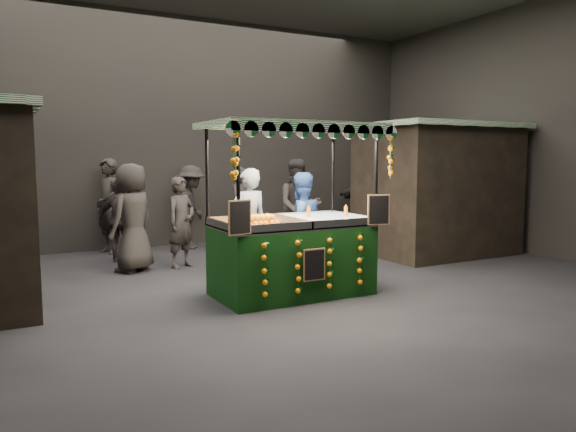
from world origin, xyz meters
TOP-DOWN VIEW (x-y plane):
  - ground at (0.00, 0.00)m, footprint 12.00×12.00m
  - market_hall at (0.00, 0.00)m, footprint 12.10×10.10m
  - neighbour_stall_right at (4.40, 1.50)m, footprint 3.00×2.20m
  - juice_stall at (0.22, -0.13)m, footprint 2.47×1.45m
  - vendor_grey at (0.05, 1.03)m, footprint 0.69×0.50m
  - vendor_blue at (0.84, 0.77)m, footprint 0.83×0.65m
  - shopper_0 at (-0.58, 2.50)m, footprint 0.69×0.61m
  - shopper_1 at (1.97, 2.83)m, footprint 1.10×0.97m
  - shopper_2 at (-1.41, 3.52)m, footprint 0.94×0.88m
  - shopper_3 at (0.20, 4.36)m, footprint 1.20×1.31m
  - shopper_4 at (-1.41, 2.54)m, footprint 1.07×1.01m
  - shopper_5 at (4.50, 3.97)m, footprint 1.18×1.82m
  - shopper_6 at (-1.44, 4.60)m, footprint 0.69×0.82m
  - shopper_7 at (1.03, 3.59)m, footprint 0.76×0.71m

SIDE VIEW (x-z plane):
  - ground at x=0.00m, z-range 0.00..0.00m
  - juice_stall at x=0.22m, z-range -0.46..1.94m
  - shopper_2 at x=-1.41m, z-range 0.00..1.56m
  - shopper_0 at x=-0.58m, z-range 0.00..1.60m
  - vendor_blue at x=0.84m, z-range 0.00..1.70m
  - shopper_7 at x=1.03m, z-range 0.00..1.74m
  - vendor_grey at x=0.05m, z-range 0.00..1.76m
  - shopper_3 at x=0.20m, z-range 0.00..1.77m
  - shopper_4 at x=-1.41m, z-range 0.00..1.84m
  - shopper_5 at x=4.50m, z-range 0.00..1.87m
  - shopper_1 at x=1.97m, z-range 0.00..1.91m
  - shopper_6 at x=-1.44m, z-range 0.00..1.92m
  - neighbour_stall_right at x=4.40m, z-range 0.01..2.61m
  - market_hall at x=0.00m, z-range 0.86..5.91m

